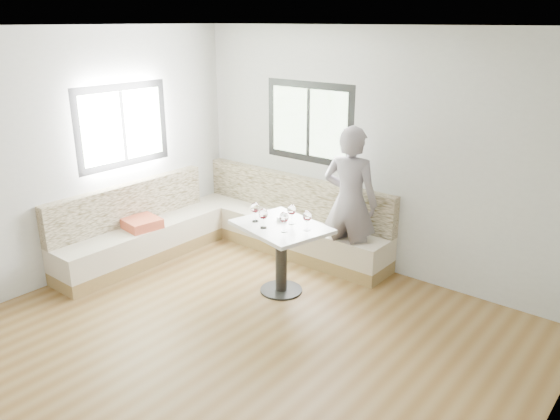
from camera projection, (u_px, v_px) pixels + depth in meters
name	position (u px, v px, depth m)	size (l,w,h in m)	color
room	(217.00, 202.00, 4.55)	(5.01, 5.01, 2.81)	brown
banquette	(223.00, 229.00, 6.94)	(2.90, 2.80, 0.95)	olive
table	(281.00, 242.00, 5.87)	(1.10, 0.94, 0.78)	black
person	(350.00, 202.00, 6.20)	(0.65, 0.42, 1.77)	slate
olive_ramekin	(282.00, 218.00, 5.93)	(0.11, 0.11, 0.05)	white
wine_glass_a	(255.00, 208.00, 5.86)	(0.10, 0.10, 0.21)	white
wine_glass_b	(263.00, 215.00, 5.67)	(0.10, 0.10, 0.21)	white
wine_glass_c	(284.00, 218.00, 5.57)	(0.10, 0.10, 0.21)	white
wine_glass_d	(292.00, 210.00, 5.79)	(0.10, 0.10, 0.21)	white
wine_glass_e	(307.00, 217.00, 5.61)	(0.10, 0.10, 0.21)	white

